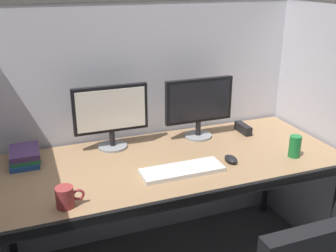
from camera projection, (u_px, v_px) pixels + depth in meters
name	position (u px, v px, depth m)	size (l,w,h in m)	color
cubicle_partition_rear	(146.00, 124.00, 2.52)	(2.21, 0.06, 1.57)	silver
cubicle_partition_right	(330.00, 134.00, 2.37)	(0.06, 1.41, 1.57)	silver
desk	(172.00, 169.00, 2.16)	(1.90, 0.80, 0.74)	#997551
monitor_left	(111.00, 113.00, 2.23)	(0.43, 0.17, 0.37)	gray
monitor_right	(199.00, 104.00, 2.38)	(0.43, 0.17, 0.37)	gray
keyboard_main	(183.00, 170.00, 2.01)	(0.43, 0.15, 0.02)	silver
computer_mouse	(231.00, 159.00, 2.12)	(0.06, 0.10, 0.04)	black
soda_can	(295.00, 146.00, 2.17)	(0.07, 0.07, 0.12)	#197233
coffee_mug	(66.00, 197.00, 1.70)	(0.13, 0.08, 0.09)	#993333
book_stack	(25.00, 156.00, 2.10)	(0.16, 0.22, 0.08)	#1E478C
red_stapler	(243.00, 128.00, 2.51)	(0.04, 0.15, 0.06)	black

